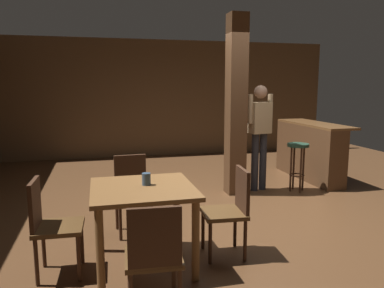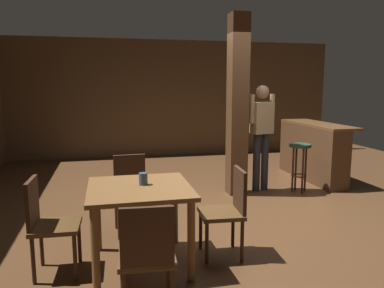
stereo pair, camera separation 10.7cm
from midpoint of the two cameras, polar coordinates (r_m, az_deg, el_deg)
name	(u,v)px [view 1 (the left image)]	position (r m, az deg, el deg)	size (l,w,h in m)	color
ground_plane	(237,212)	(5.24, 6.24, -10.29)	(10.80, 10.80, 0.00)	#4C301C
wall_back	(172,98)	(9.30, -3.36, 6.95)	(8.00, 0.10, 2.80)	brown
pillar	(236,106)	(5.90, 6.21, 5.77)	(0.28, 0.28, 2.80)	#4C301C
dining_table	(143,200)	(3.61, -8.33, -8.46)	(0.96, 0.96, 0.78)	brown
chair_west	(50,222)	(3.68, -21.65, -11.00)	(0.44, 0.44, 0.89)	#4C3319
chair_south	(154,254)	(2.85, -6.95, -16.33)	(0.45, 0.45, 0.89)	#4C3319
chair_north	(132,189)	(4.50, -9.80, -6.84)	(0.44, 0.44, 0.89)	#4C3319
chair_east	(231,207)	(3.83, 5.15, -9.57)	(0.45, 0.45, 0.89)	#4C3319
napkin_cup	(146,179)	(3.61, -7.82, -5.32)	(0.08, 0.08, 0.12)	#33475B
standing_person	(260,130)	(6.16, 9.80, 2.11)	(0.47, 0.26, 1.72)	tan
bar_counter	(309,150)	(7.24, 16.98, -0.93)	(0.56, 1.82, 1.04)	brown
bar_stool_near	(298,156)	(6.30, 15.34, -1.73)	(0.35, 0.35, 0.79)	#1E3828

